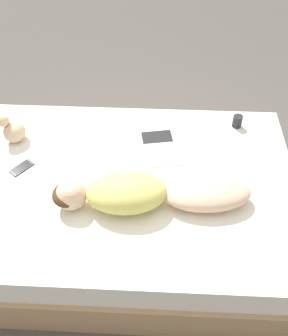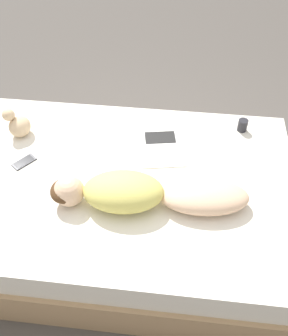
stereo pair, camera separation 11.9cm
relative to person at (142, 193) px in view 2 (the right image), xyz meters
The scene contains 7 objects.
ground_plane 0.65m from the person, 39.26° to the left, with size 12.00×12.00×0.00m, color #4C4742.
bed 0.42m from the person, 39.26° to the left, with size 1.60×2.33×0.52m.
person is the anchor object (origin of this frame).
open_magazine 0.53m from the person, ahead, with size 0.45×0.38×0.01m.
coffee_mug 1.02m from the person, 40.04° to the right, with size 0.11×0.07×0.09m.
cell_phone 0.89m from the person, 72.90° to the left, with size 0.17×0.16×0.01m.
plush_toy 1.11m from the person, 60.60° to the left, with size 0.17×0.18×0.22m.
Camera 2 is at (-1.72, -0.34, 2.42)m, focal length 42.00 mm.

